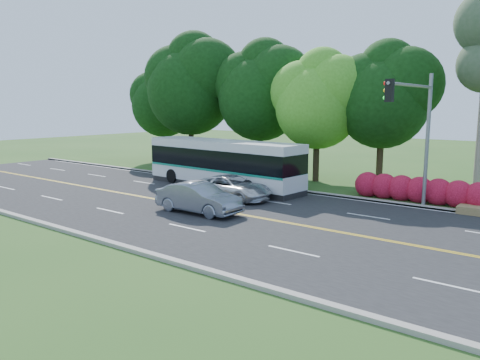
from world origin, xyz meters
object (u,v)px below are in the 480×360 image
Objects in this scene: traffic_signal at (417,120)px; transit_bus at (222,164)px; sedan at (199,198)px; suv at (232,187)px.

traffic_signal is 0.59× the size of transit_bus.
transit_bus is (-12.46, 0.12, -3.12)m from traffic_signal.
transit_bus is at bearing 179.44° from traffic_signal.
transit_bus is 2.58× the size of sedan.
traffic_signal is at bearing -54.74° from sedan.
transit_bus reaches higher than suv.
sedan is 3.86m from suv.
traffic_signal reaches higher than suv.
sedan is (3.90, -6.55, -0.76)m from transit_bus.
transit_bus is at bearing 29.12° from sedan.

